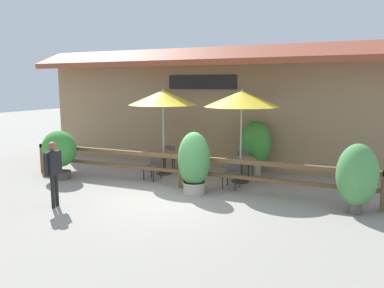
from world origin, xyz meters
TOP-DOWN VIEW (x-y plane):
  - ground_plane at (0.00, 0.00)m, footprint 60.00×60.00m
  - building_facade at (-0.00, 4.10)m, footprint 14.28×1.49m
  - patio_railing at (0.00, 1.05)m, footprint 10.40×0.14m
  - patio_umbrella_near at (-1.26, 2.37)m, footprint 2.22×2.22m
  - dining_table_near at (-1.26, 2.37)m, footprint 0.94×0.94m
  - chair_near_streetside at (-1.22, 1.62)m, footprint 0.48×0.48m
  - chair_near_wallside at (-1.32, 3.12)m, footprint 0.50×0.50m
  - patio_umbrella_middle at (1.35, 2.34)m, footprint 2.22×2.22m
  - dining_table_middle at (1.35, 2.34)m, footprint 0.94×0.94m
  - chair_middle_streetside at (1.32, 1.62)m, footprint 0.44×0.44m
  - chair_middle_wallside at (1.28, 3.06)m, footprint 0.47×0.47m
  - potted_plant_corner_fern at (4.52, 0.63)m, footprint 0.90×0.81m
  - potted_plant_tall_tropical at (0.55, 0.64)m, footprint 0.88×0.79m
  - potted_plant_broad_leaf at (-3.92, 0.52)m, footprint 1.08×0.97m
  - potted_plant_small_flowering at (1.51, 3.55)m, footprint 1.03×0.92m
  - pedestrian at (-2.08, -1.69)m, footprint 0.26×0.55m

SIDE VIEW (x-z plane):
  - ground_plane at x=0.00m, z-range 0.00..0.00m
  - chair_near_streetside at x=-1.22m, z-range 0.04..0.88m
  - chair_near_wallside at x=-1.32m, z-range 0.04..0.88m
  - chair_middle_streetside at x=1.32m, z-range 0.04..0.88m
  - chair_middle_wallside at x=1.28m, z-range 0.04..0.88m
  - dining_table_near at x=-1.26m, z-range 0.21..0.93m
  - dining_table_middle at x=1.35m, z-range 0.21..0.93m
  - patio_railing at x=0.00m, z-range 0.22..1.17m
  - potted_plant_tall_tropical at x=0.55m, z-range 0.03..1.70m
  - potted_plant_corner_fern at x=4.52m, z-range 0.07..1.69m
  - potted_plant_broad_leaf at x=-3.92m, z-range 0.13..1.64m
  - potted_plant_small_flowering at x=1.51m, z-range 0.11..1.86m
  - pedestrian at x=-2.08m, z-range 0.23..1.81m
  - building_facade at x=0.00m, z-range 0.05..4.28m
  - patio_umbrella_near at x=-1.26m, z-range 1.11..3.88m
  - patio_umbrella_middle at x=1.35m, z-range 1.11..3.88m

